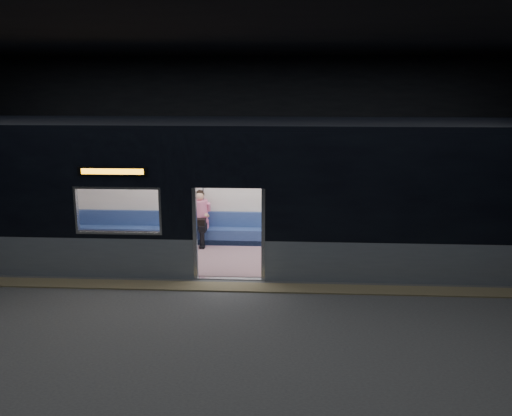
{
  "coord_description": "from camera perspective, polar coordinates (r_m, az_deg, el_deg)",
  "views": [
    {
      "loc": [
        1.23,
        -10.12,
        4.26
      ],
      "look_at": [
        0.51,
        2.3,
        1.32
      ],
      "focal_mm": 38.0,
      "sensor_mm": 36.0,
      "label": 1
    }
  ],
  "objects": [
    {
      "name": "station_envelope",
      "position": [
        10.21,
        -3.66,
        9.91
      ],
      "size": [
        24.0,
        14.0,
        5.0
      ],
      "color": "black",
      "rests_on": "station_floor"
    },
    {
      "name": "passenger",
      "position": [
        14.28,
        -5.93,
        -0.71
      ],
      "size": [
        0.43,
        0.74,
        1.44
      ],
      "rotation": [
        0.0,
        0.0,
        0.06
      ],
      "color": "black",
      "rests_on": "metro_car"
    },
    {
      "name": "metro_car",
      "position": [
        12.95,
        -2.2,
        2.53
      ],
      "size": [
        18.0,
        3.04,
        3.35
      ],
      "color": "gray",
      "rests_on": "station_floor"
    },
    {
      "name": "tactile_strip",
      "position": [
        11.55,
        -3.06,
        -8.3
      ],
      "size": [
        22.8,
        0.5,
        0.03
      ],
      "primitive_type": "cube",
      "color": "#8C7F59",
      "rests_on": "station_floor"
    },
    {
      "name": "station_floor",
      "position": [
        11.05,
        -3.38,
        -9.44
      ],
      "size": [
        24.0,
        14.0,
        0.01
      ],
      "primitive_type": "cube",
      "color": "#47494C",
      "rests_on": "ground"
    },
    {
      "name": "handbag",
      "position": [
        14.07,
        -5.96,
        -1.46
      ],
      "size": [
        0.37,
        0.34,
        0.16
      ],
      "primitive_type": "cube",
      "rotation": [
        0.0,
        0.0,
        -0.25
      ],
      "color": "black",
      "rests_on": "passenger"
    },
    {
      "name": "transit_map",
      "position": [
        14.32,
        9.26,
        2.04
      ],
      "size": [
        1.11,
        0.03,
        0.72
      ],
      "primitive_type": "cube",
      "color": "white",
      "rests_on": "metro_car"
    }
  ]
}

